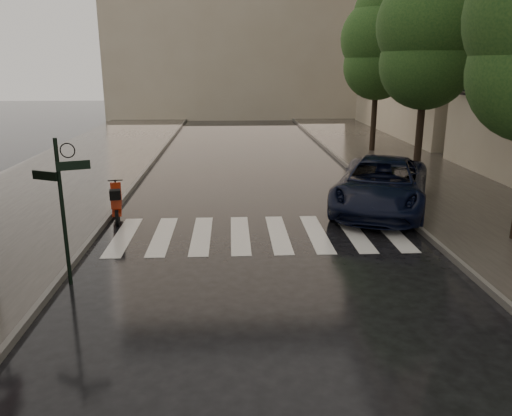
{
  "coord_description": "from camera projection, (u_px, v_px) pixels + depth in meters",
  "views": [
    {
      "loc": [
        2.22,
        -6.89,
        4.47
      ],
      "look_at": [
        2.77,
        3.76,
        1.4
      ],
      "focal_mm": 35.0,
      "sensor_mm": 36.0,
      "label": 1
    }
  ],
  "objects": [
    {
      "name": "ground",
      "position": [
        90.0,
        364.0,
        7.74
      ],
      "size": [
        120.0,
        120.0,
        0.0
      ],
      "primitive_type": "plane",
      "color": "black",
      "rests_on": "ground"
    },
    {
      "name": "sidewalk_near",
      "position": [
        55.0,
        185.0,
        19.02
      ],
      "size": [
        6.0,
        60.0,
        0.12
      ],
      "primitive_type": "cube",
      "color": "#38332D",
      "rests_on": "ground"
    },
    {
      "name": "sidewalk_far",
      "position": [
        434.0,
        180.0,
        19.75
      ],
      "size": [
        5.5,
        60.0,
        0.12
      ],
      "primitive_type": "cube",
      "color": "#38332D",
      "rests_on": "ground"
    },
    {
      "name": "curb_near",
      "position": [
        136.0,
        184.0,
        19.17
      ],
      "size": [
        0.12,
        60.0,
        0.16
      ],
      "primitive_type": "cube",
      "color": "#595651",
      "rests_on": "ground"
    },
    {
      "name": "curb_far",
      "position": [
        364.0,
        181.0,
        19.61
      ],
      "size": [
        0.12,
        60.0,
        0.16
      ],
      "primitive_type": "cube",
      "color": "#595651",
      "rests_on": "ground"
    },
    {
      "name": "crosswalk",
      "position": [
        259.0,
        234.0,
        13.65
      ],
      "size": [
        7.85,
        3.2,
        0.01
      ],
      "color": "silver",
      "rests_on": "ground"
    },
    {
      "name": "signpost",
      "position": [
        62.0,
        201.0,
        10.06
      ],
      "size": [
        1.17,
        0.29,
        3.1
      ],
      "color": "black",
      "rests_on": "ground"
    },
    {
      "name": "tree_mid",
      "position": [
        428.0,
        33.0,
        18.18
      ],
      "size": [
        3.8,
        3.8,
        8.34
      ],
      "color": "black",
      "rests_on": "sidewalk_far"
    },
    {
      "name": "tree_far",
      "position": [
        379.0,
        44.0,
        24.95
      ],
      "size": [
        3.8,
        3.8,
        8.16
      ],
      "color": "black",
      "rests_on": "sidewalk_far"
    },
    {
      "name": "scooter",
      "position": [
        116.0,
        204.0,
        14.77
      ],
      "size": [
        0.63,
        1.65,
        1.1
      ],
      "rotation": [
        0.0,
        0.0,
        0.2
      ],
      "color": "black",
      "rests_on": "ground"
    },
    {
      "name": "parked_car",
      "position": [
        382.0,
        184.0,
        15.83
      ],
      "size": [
        4.64,
        6.41,
        1.62
      ],
      "primitive_type": "imported",
      "rotation": [
        0.0,
        0.0,
        -0.37
      ],
      "color": "black",
      "rests_on": "ground"
    }
  ]
}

